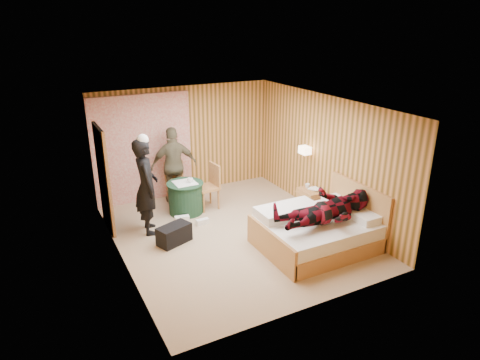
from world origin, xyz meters
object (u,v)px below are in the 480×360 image
wall_lamp (305,150)px  duffel_bag (174,234)px  man_at_table (174,166)px  man_on_bed (328,202)px  nightstand (310,201)px  round_table (186,197)px  chair_near (210,183)px  woman_standing (146,186)px  bed (316,231)px  chair_far (176,180)px

wall_lamp → duffel_bag: wall_lamp is taller
duffel_bag → man_at_table: size_ratio=0.36×
man_on_bed → duffel_bag: bearing=146.0°
nightstand → round_table: (-2.33, 1.24, 0.07)m
nightstand → chair_near: (-1.75, 1.24, 0.30)m
wall_lamp → woman_standing: woman_standing is taller
bed → round_table: size_ratio=2.57×
round_table → duffel_bag: round_table is taller
nightstand → round_table: size_ratio=0.71×
bed → nightstand: size_ratio=3.63×
round_table → man_at_table: man_at_table is taller
wall_lamp → round_table: size_ratio=0.34×
nightstand → duffel_bag: 3.00m
chair_far → chair_near: (0.57, -0.61, 0.03)m
wall_lamp → man_on_bed: bearing=-113.5°
woman_standing → round_table: bearing=-55.6°
chair_near → duffel_bag: 1.75m
bed → duffel_bag: size_ratio=3.22×
bed → man_on_bed: 0.69m
wall_lamp → nightstand: wall_lamp is taller
woman_standing → man_on_bed: bearing=-123.5°
nightstand → man_on_bed: man_on_bed is taller
wall_lamp → duffel_bag: size_ratio=0.42×
nightstand → woman_standing: bearing=166.8°
round_table → man_at_table: size_ratio=0.45×
man_at_table → bed: bearing=125.6°
duffel_bag → woman_standing: 1.05m
chair_near → bed: bearing=17.0°
chair_far → duffel_bag: (-0.67, -1.77, -0.37)m
wall_lamp → duffel_bag: 3.25m
chair_far → woman_standing: size_ratio=0.50×
nightstand → man_on_bed: (-0.73, -1.44, 0.68)m
chair_near → wall_lamp: bearing=58.2°
round_table → bed: bearing=-57.3°
chair_near → chair_far: bearing=-142.1°
woman_standing → man_at_table: bearing=-32.4°
chair_far → wall_lamp: bearing=-28.9°
round_table → man_on_bed: (1.60, -2.68, 0.61)m
chair_far → woman_standing: 1.49m
chair_near → man_at_table: (-0.58, 0.64, 0.29)m
round_table → man_at_table: 0.83m
man_on_bed → nightstand: bearing=63.2°
chair_near → man_at_table: bearing=-143.0°
chair_near → woman_standing: 1.63m
nightstand → man_on_bed: 1.76m
round_table → wall_lamp: bearing=-20.8°
man_on_bed → bed: bearing=95.9°
round_table → chair_far: size_ratio=0.83×
bed → woman_standing: bearing=141.8°
bed → wall_lamp: bearing=62.8°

